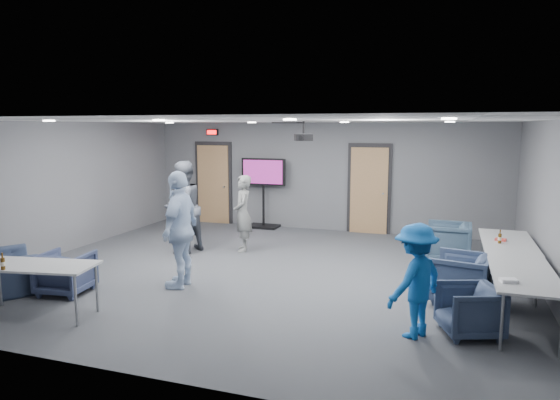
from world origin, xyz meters
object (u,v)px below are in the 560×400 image
(person_c, at_px, (180,229))
(chair_right_a, at_px, (448,242))
(table_right_b, at_px, (523,276))
(chair_front_a, at_px, (66,273))
(chair_right_b, at_px, (461,278))
(tv_stand, at_px, (263,189))
(person_a, at_px, (243,213))
(bottle_right, at_px, (500,238))
(chair_front_b, at_px, (3,273))
(table_right_a, at_px, (508,243))
(projector, at_px, (303,137))
(chair_right_c, at_px, (469,310))
(bottle_front, at_px, (3,264))
(table_front_left, at_px, (34,268))
(person_d, at_px, (415,281))
(person_b, at_px, (183,207))

(person_c, relative_size, chair_right_a, 2.27)
(person_c, height_order, table_right_b, person_c)
(chair_front_a, bearing_deg, chair_right_b, -172.43)
(table_right_b, relative_size, tv_stand, 1.04)
(person_a, bearing_deg, bottle_right, 54.93)
(bottle_right, bearing_deg, chair_right_a, 119.21)
(chair_front_b, bearing_deg, table_right_a, -124.97)
(bottle_right, xyz_separation_m, projector, (-3.37, 0.22, 1.59))
(chair_right_c, distance_m, tv_stand, 7.36)
(table_right_a, bearing_deg, tv_stand, 60.36)
(chair_right_a, bearing_deg, person_a, -81.41)
(chair_front_a, relative_size, bottle_front, 3.20)
(person_c, bearing_deg, chair_front_a, -65.39)
(person_a, xyz_separation_m, chair_right_a, (4.09, 0.50, -0.42))
(chair_front_b, bearing_deg, chair_front_a, -129.89)
(table_front_left, height_order, bottle_front, bottle_front)
(chair_right_b, height_order, projector, projector)
(person_c, bearing_deg, table_right_a, 104.42)
(chair_right_a, distance_m, tv_stand, 4.99)
(person_d, bearing_deg, chair_front_a, -56.68)
(person_a, distance_m, bottle_front, 4.86)
(tv_stand, bearing_deg, chair_front_b, -108.45)
(person_d, xyz_separation_m, table_front_left, (-4.99, -0.98, -0.03))
(tv_stand, bearing_deg, table_front_left, -96.82)
(person_a, height_order, chair_front_b, person_a)
(projector, bearing_deg, person_c, -154.46)
(chair_front_b, xyz_separation_m, table_right_a, (7.53, 3.03, 0.37))
(person_c, height_order, chair_front_b, person_c)
(chair_front_a, bearing_deg, person_b, -106.15)
(chair_right_c, distance_m, chair_front_b, 6.91)
(person_c, distance_m, chair_right_c, 4.47)
(table_front_left, distance_m, projector, 4.88)
(table_right_b, bearing_deg, person_c, 89.32)
(person_a, bearing_deg, tv_stand, 166.07)
(projector, bearing_deg, chair_front_a, -163.00)
(chair_right_b, relative_size, bottle_right, 3.66)
(chair_right_c, bearing_deg, table_right_a, 144.26)
(chair_front_a, height_order, table_right_a, table_right_a)
(table_right_a, xyz_separation_m, bottle_right, (-0.15, -0.22, 0.12))
(projector, bearing_deg, person_b, 152.15)
(chair_front_a, distance_m, table_right_a, 7.13)
(person_a, bearing_deg, table_front_left, -41.08)
(chair_right_c, xyz_separation_m, bottle_right, (0.50, 2.17, 0.49))
(chair_front_b, distance_m, tv_stand, 6.52)
(person_c, height_order, chair_right_b, person_c)
(person_c, distance_m, chair_front_a, 1.88)
(person_a, distance_m, person_c, 2.52)
(bottle_front, xyz_separation_m, bottle_right, (6.32, 3.74, -0.00))
(chair_front_b, xyz_separation_m, bottle_front, (1.07, -0.93, 0.49))
(table_front_left, bearing_deg, chair_front_b, 143.88)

